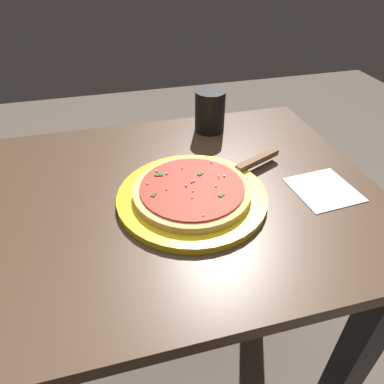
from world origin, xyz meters
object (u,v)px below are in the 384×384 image
object	(u,v)px
serving_plate	(192,197)
cup_tall_drink	(210,111)
napkin_folded_right	(324,189)
pizza	(192,190)
pizza_server	(245,166)

from	to	relation	value
serving_plate	cup_tall_drink	world-z (taller)	cup_tall_drink
serving_plate	napkin_folded_right	world-z (taller)	serving_plate
pizza	pizza_server	xyz separation A→B (m)	(-0.14, -0.06, -0.00)
pizza_server	napkin_folded_right	xyz separation A→B (m)	(-0.14, 0.10, -0.02)
serving_plate	cup_tall_drink	size ratio (longest dim) A/B	2.77
pizza_server	cup_tall_drink	distance (m)	0.23
cup_tall_drink	napkin_folded_right	xyz separation A→B (m)	(-0.16, 0.33, -0.06)
pizza	cup_tall_drink	world-z (taller)	cup_tall_drink
cup_tall_drink	pizza_server	bearing A→B (deg)	93.80
serving_plate	cup_tall_drink	bearing A→B (deg)	-113.42
pizza_server	napkin_folded_right	distance (m)	0.18
serving_plate	pizza_server	distance (m)	0.16
serving_plate	pizza	size ratio (longest dim) A/B	1.28
serving_plate	napkin_folded_right	distance (m)	0.29
serving_plate	pizza	world-z (taller)	pizza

